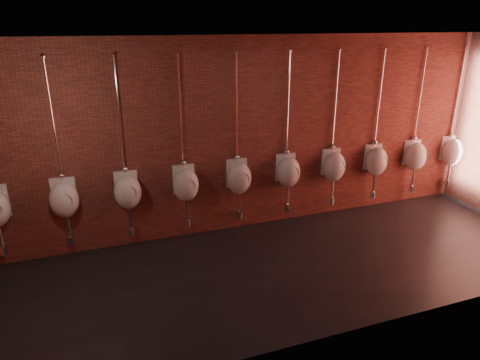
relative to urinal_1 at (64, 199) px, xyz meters
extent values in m
plane|color=black|center=(3.06, -1.35, -0.97)|extent=(8.50, 8.50, 0.00)
cube|color=black|center=(3.06, -1.35, 2.23)|extent=(8.50, 3.00, 0.04)
cube|color=brown|center=(3.06, 0.15, 0.63)|extent=(8.50, 0.04, 3.20)
cube|color=brown|center=(3.06, -2.85, 0.63)|extent=(8.50, 0.04, 3.20)
cylinder|color=white|center=(-0.90, -0.01, -0.42)|extent=(0.04, 0.04, 0.39)
cylinder|color=white|center=(-0.90, -0.01, -0.67)|extent=(0.10, 0.10, 0.13)
cylinder|color=white|center=(-0.90, 0.08, -0.67)|extent=(0.04, 0.18, 0.04)
ellipsoid|color=white|center=(0.00, -0.01, -0.01)|extent=(0.44, 0.40, 0.54)
cube|color=white|center=(0.00, 0.13, 0.04)|extent=(0.35, 0.07, 0.49)
cylinder|color=#9D9D9D|center=(0.00, -0.15, 0.02)|extent=(0.24, 0.04, 0.24)
cylinder|color=white|center=(0.00, 0.11, 1.12)|extent=(0.03, 0.03, 1.72)
sphere|color=white|center=(0.00, 0.10, 0.32)|extent=(0.10, 0.10, 0.10)
cylinder|color=white|center=(0.00, 0.11, 1.98)|extent=(0.07, 0.07, 0.01)
cylinder|color=white|center=(0.00, -0.01, -0.42)|extent=(0.04, 0.04, 0.39)
cylinder|color=white|center=(0.00, -0.01, -0.67)|extent=(0.10, 0.10, 0.13)
cylinder|color=white|center=(0.00, 0.08, -0.67)|extent=(0.04, 0.18, 0.04)
ellipsoid|color=white|center=(0.90, -0.01, -0.01)|extent=(0.44, 0.40, 0.54)
cube|color=white|center=(0.90, 0.13, 0.04)|extent=(0.35, 0.07, 0.49)
cylinder|color=#9D9D9D|center=(0.90, -0.15, 0.02)|extent=(0.24, 0.04, 0.24)
cylinder|color=white|center=(0.90, 0.11, 1.12)|extent=(0.03, 0.03, 1.72)
sphere|color=white|center=(0.90, 0.10, 0.32)|extent=(0.10, 0.10, 0.10)
cylinder|color=white|center=(0.90, 0.11, 1.98)|extent=(0.07, 0.07, 0.01)
cylinder|color=white|center=(0.90, -0.01, -0.42)|extent=(0.04, 0.04, 0.39)
cylinder|color=white|center=(0.90, -0.01, -0.67)|extent=(0.10, 0.10, 0.13)
cylinder|color=white|center=(0.90, 0.08, -0.67)|extent=(0.04, 0.18, 0.04)
ellipsoid|color=white|center=(1.80, -0.01, -0.01)|extent=(0.44, 0.40, 0.54)
cube|color=white|center=(1.80, 0.13, 0.04)|extent=(0.35, 0.07, 0.49)
cylinder|color=#9D9D9D|center=(1.80, -0.15, 0.02)|extent=(0.24, 0.04, 0.24)
cylinder|color=white|center=(1.80, 0.11, 1.12)|extent=(0.03, 0.03, 1.72)
sphere|color=white|center=(1.80, 0.10, 0.32)|extent=(0.10, 0.10, 0.10)
cylinder|color=white|center=(1.80, 0.11, 1.98)|extent=(0.07, 0.07, 0.01)
cylinder|color=white|center=(1.80, -0.01, -0.42)|extent=(0.04, 0.04, 0.39)
cylinder|color=white|center=(1.80, -0.01, -0.67)|extent=(0.10, 0.10, 0.13)
cylinder|color=white|center=(1.80, 0.08, -0.67)|extent=(0.04, 0.18, 0.04)
ellipsoid|color=white|center=(2.69, -0.01, -0.01)|extent=(0.44, 0.40, 0.54)
cube|color=white|center=(2.69, 0.13, 0.04)|extent=(0.35, 0.07, 0.49)
cylinder|color=#9D9D9D|center=(2.69, -0.15, 0.02)|extent=(0.24, 0.04, 0.24)
cylinder|color=white|center=(2.69, 0.11, 1.12)|extent=(0.03, 0.03, 1.72)
sphere|color=white|center=(2.69, 0.10, 0.32)|extent=(0.10, 0.10, 0.10)
cylinder|color=white|center=(2.69, 0.11, 1.98)|extent=(0.07, 0.07, 0.01)
cylinder|color=white|center=(2.69, -0.01, -0.42)|extent=(0.04, 0.04, 0.39)
cylinder|color=white|center=(2.69, -0.01, -0.67)|extent=(0.10, 0.10, 0.13)
cylinder|color=white|center=(2.69, 0.08, -0.67)|extent=(0.04, 0.18, 0.04)
ellipsoid|color=white|center=(3.59, -0.01, -0.01)|extent=(0.44, 0.40, 0.54)
cube|color=white|center=(3.59, 0.13, 0.04)|extent=(0.35, 0.07, 0.49)
cylinder|color=#9D9D9D|center=(3.59, -0.15, 0.02)|extent=(0.24, 0.04, 0.24)
cylinder|color=white|center=(3.59, 0.11, 1.12)|extent=(0.03, 0.03, 1.72)
sphere|color=white|center=(3.59, 0.10, 0.32)|extent=(0.10, 0.10, 0.10)
cylinder|color=white|center=(3.59, 0.11, 1.98)|extent=(0.07, 0.07, 0.01)
cylinder|color=white|center=(3.59, -0.01, -0.42)|extent=(0.04, 0.04, 0.39)
cylinder|color=white|center=(3.59, -0.01, -0.67)|extent=(0.10, 0.10, 0.13)
cylinder|color=white|center=(3.59, 0.08, -0.67)|extent=(0.04, 0.18, 0.04)
ellipsoid|color=white|center=(4.49, -0.01, -0.01)|extent=(0.44, 0.40, 0.54)
cube|color=white|center=(4.49, 0.13, 0.04)|extent=(0.35, 0.07, 0.49)
cylinder|color=#9D9D9D|center=(4.49, -0.15, 0.02)|extent=(0.24, 0.04, 0.24)
cylinder|color=white|center=(4.49, 0.11, 1.12)|extent=(0.03, 0.03, 1.72)
sphere|color=white|center=(4.49, 0.10, 0.32)|extent=(0.10, 0.10, 0.10)
cylinder|color=white|center=(4.49, 0.11, 1.98)|extent=(0.07, 0.07, 0.01)
cylinder|color=white|center=(4.49, -0.01, -0.42)|extent=(0.04, 0.04, 0.39)
cylinder|color=white|center=(4.49, -0.01, -0.67)|extent=(0.10, 0.10, 0.13)
cylinder|color=white|center=(4.49, 0.08, -0.67)|extent=(0.04, 0.18, 0.04)
ellipsoid|color=white|center=(5.39, -0.01, -0.01)|extent=(0.44, 0.40, 0.54)
cube|color=white|center=(5.39, 0.13, 0.04)|extent=(0.35, 0.07, 0.49)
cylinder|color=#9D9D9D|center=(5.39, -0.15, 0.02)|extent=(0.24, 0.04, 0.24)
cylinder|color=white|center=(5.39, 0.11, 1.12)|extent=(0.03, 0.03, 1.72)
sphere|color=white|center=(5.39, 0.10, 0.32)|extent=(0.10, 0.10, 0.10)
cylinder|color=white|center=(5.39, 0.11, 1.98)|extent=(0.07, 0.07, 0.01)
cylinder|color=white|center=(5.39, -0.01, -0.42)|extent=(0.04, 0.04, 0.39)
cylinder|color=white|center=(5.39, -0.01, -0.67)|extent=(0.10, 0.10, 0.13)
cylinder|color=white|center=(5.39, 0.08, -0.67)|extent=(0.04, 0.18, 0.04)
ellipsoid|color=white|center=(6.28, -0.01, -0.01)|extent=(0.44, 0.40, 0.54)
cube|color=white|center=(6.28, 0.13, 0.04)|extent=(0.35, 0.07, 0.49)
cylinder|color=#9D9D9D|center=(6.28, -0.15, 0.02)|extent=(0.24, 0.04, 0.24)
cylinder|color=white|center=(6.28, 0.11, 1.12)|extent=(0.03, 0.03, 1.72)
sphere|color=white|center=(6.28, 0.10, 0.32)|extent=(0.10, 0.10, 0.10)
cylinder|color=white|center=(6.28, 0.11, 1.98)|extent=(0.07, 0.07, 0.01)
cylinder|color=white|center=(6.28, -0.01, -0.42)|extent=(0.04, 0.04, 0.39)
cylinder|color=white|center=(6.28, -0.01, -0.67)|extent=(0.10, 0.10, 0.13)
cylinder|color=white|center=(6.28, 0.08, -0.67)|extent=(0.04, 0.18, 0.04)
ellipsoid|color=white|center=(7.18, -0.01, -0.01)|extent=(0.44, 0.40, 0.54)
cube|color=white|center=(7.18, 0.13, 0.04)|extent=(0.35, 0.07, 0.49)
cylinder|color=#9D9D9D|center=(7.18, -0.15, 0.02)|extent=(0.24, 0.04, 0.24)
cylinder|color=white|center=(7.18, 0.11, 1.12)|extent=(0.03, 0.03, 1.72)
sphere|color=white|center=(7.18, 0.10, 0.32)|extent=(0.10, 0.10, 0.10)
cylinder|color=white|center=(7.18, 0.11, 1.98)|extent=(0.07, 0.07, 0.01)
cylinder|color=white|center=(7.18, -0.01, -0.42)|extent=(0.04, 0.04, 0.39)
cylinder|color=white|center=(7.18, -0.01, -0.67)|extent=(0.10, 0.10, 0.13)
cylinder|color=white|center=(7.18, 0.08, -0.67)|extent=(0.04, 0.18, 0.04)
camera|label=1|loc=(0.48, -6.24, 2.41)|focal=32.00mm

